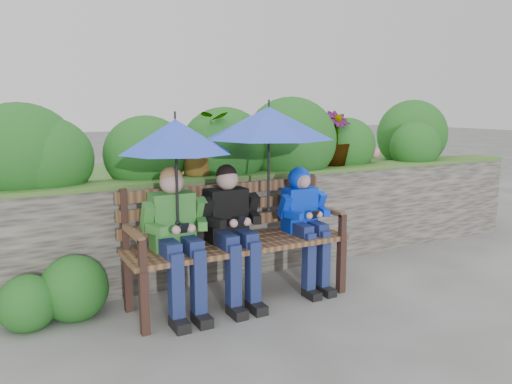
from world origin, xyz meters
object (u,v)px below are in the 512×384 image
park_bench (235,234)px  boy_left (177,233)px  boy_middle (232,226)px  boy_right (305,216)px  umbrella_right (269,123)px  umbrella_left (176,136)px

park_bench → boy_left: 0.59m
boy_middle → boy_right: (0.76, 0.02, 0.01)m
boy_middle → umbrella_right: bearing=2.8°
boy_right → boy_left: bearing=-179.1°
umbrella_right → boy_right: bearing=0.2°
park_bench → boy_right: 0.70m
umbrella_left → boy_middle: bearing=2.1°
boy_left → umbrella_left: 0.78m
park_bench → umbrella_right: bearing=-15.3°
park_bench → boy_left: (-0.57, -0.10, 0.10)m
boy_middle → umbrella_right: size_ratio=1.07×
park_bench → boy_right: (0.68, -0.08, 0.11)m
umbrella_left → boy_right: bearing=1.7°
umbrella_left → umbrella_right: umbrella_right is taller
boy_middle → boy_right: 0.76m
boy_left → umbrella_left: bearing=-66.0°
boy_left → boy_right: (1.26, 0.02, 0.01)m
boy_left → boy_middle: boy_left is taller
park_bench → boy_left: bearing=-170.1°
boy_middle → boy_right: bearing=1.5°
boy_right → umbrella_right: size_ratio=1.01×
park_bench → umbrella_left: umbrella_left is taller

